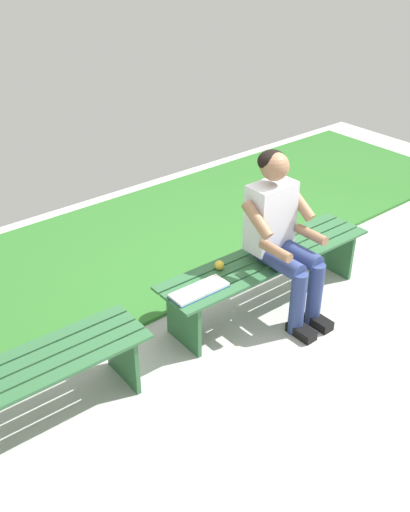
% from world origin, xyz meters
% --- Properties ---
extents(ground_plane, '(10.00, 7.00, 0.04)m').
position_xyz_m(ground_plane, '(1.03, 1.00, -0.02)').
color(ground_plane, '#B2B2AD').
extents(grass_strip, '(9.00, 1.96, 0.03)m').
position_xyz_m(grass_strip, '(1.03, -1.33, 0.01)').
color(grass_strip, '#2D6B28').
rests_on(grass_strip, ground).
extents(bench_near, '(1.80, 0.44, 0.43)m').
position_xyz_m(bench_near, '(0.00, -0.00, 0.33)').
color(bench_near, '#2D6038').
rests_on(bench_near, ground).
extents(person_seated, '(0.50, 0.69, 1.23)m').
position_xyz_m(person_seated, '(-0.02, 0.10, 0.67)').
color(person_seated, silver).
rests_on(person_seated, ground).
extents(apple, '(0.07, 0.07, 0.07)m').
position_xyz_m(apple, '(0.39, -0.09, 0.46)').
color(apple, gold).
rests_on(apple, bench_near).
extents(book_open, '(0.41, 0.17, 0.02)m').
position_xyz_m(book_open, '(0.67, 0.03, 0.44)').
color(book_open, white).
rests_on(book_open, bench_near).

